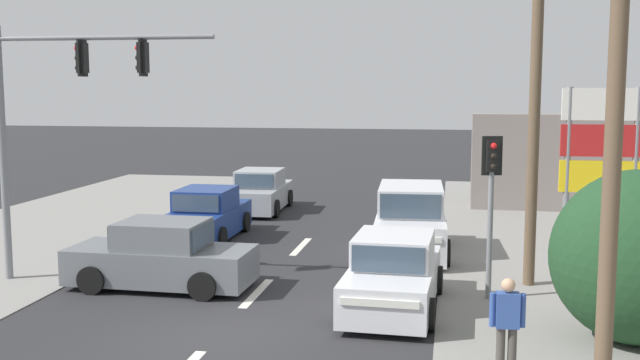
% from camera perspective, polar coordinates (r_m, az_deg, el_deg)
% --- Properties ---
extents(ground_plane, '(140.00, 140.00, 0.00)m').
position_cam_1_polar(ground_plane, '(14.27, -7.97, -11.73)').
color(ground_plane, '#28282B').
extents(lane_dash_mid, '(0.20, 2.40, 0.01)m').
position_cam_1_polar(lane_dash_mid, '(17.02, -4.84, -8.56)').
color(lane_dash_mid, silver).
rests_on(lane_dash_mid, ground).
extents(lane_dash_far, '(0.20, 2.40, 0.01)m').
position_cam_1_polar(lane_dash_far, '(21.75, -1.46, -5.09)').
color(lane_dash_far, silver).
rests_on(lane_dash_far, ground).
extents(utility_pole_foreground_right, '(3.78, 0.45, 10.26)m').
position_cam_1_polar(utility_pole_foreground_right, '(11.68, 21.21, 11.08)').
color(utility_pole_foreground_right, brown).
rests_on(utility_pole_foreground_right, ground).
extents(utility_pole_midground_right, '(1.80, 0.26, 10.62)m').
position_cam_1_polar(utility_pole_midground_right, '(17.69, 16.19, 9.95)').
color(utility_pole_midground_right, brown).
rests_on(utility_pole_midground_right, ground).
extents(traffic_signal_mast, '(5.29, 0.47, 6.00)m').
position_cam_1_polar(traffic_signal_mast, '(18.45, -19.72, 5.30)').
color(traffic_signal_mast, slate).
rests_on(traffic_signal_mast, ground).
extents(pedestal_signal_right_kerb, '(0.44, 0.31, 3.56)m').
position_cam_1_polar(pedestal_signal_right_kerb, '(16.39, 12.91, -0.70)').
color(pedestal_signal_right_kerb, slate).
rests_on(pedestal_signal_right_kerb, ground).
extents(shopping_plaza_sign, '(2.10, 0.16, 4.60)m').
position_cam_1_polar(shopping_plaza_sign, '(20.96, 20.67, 2.23)').
color(shopping_plaza_sign, slate).
rests_on(shopping_plaza_sign, ground).
extents(shopfront_wall_far, '(12.00, 1.00, 3.60)m').
position_cam_1_polar(shopfront_wall_far, '(29.76, 23.09, 1.13)').
color(shopfront_wall_far, gray).
rests_on(shopfront_wall_far, ground).
extents(suv_kerbside_parked, '(2.22, 4.61, 1.90)m').
position_cam_1_polar(suv_kerbside_parked, '(20.85, 6.91, -3.20)').
color(suv_kerbside_parked, silver).
rests_on(suv_kerbside_parked, ground).
extents(sedan_oncoming_mid, '(4.27, 1.96, 1.56)m').
position_cam_1_polar(sedan_oncoming_mid, '(17.63, -11.98, -5.80)').
color(sedan_oncoming_mid, slate).
rests_on(sedan_oncoming_mid, ground).
extents(sedan_oncoming_near, '(2.02, 4.30, 1.56)m').
position_cam_1_polar(sedan_oncoming_near, '(15.73, 5.61, -7.24)').
color(sedan_oncoming_near, silver).
rests_on(sedan_oncoming_near, ground).
extents(sedan_receding_far, '(1.99, 4.29, 1.56)m').
position_cam_1_polar(sedan_receding_far, '(27.91, -4.57, -0.94)').
color(sedan_receding_far, '#A3A8AD').
rests_on(sedan_receding_far, ground).
extents(sedan_crossing_left, '(1.91, 4.25, 1.56)m').
position_cam_1_polar(sedan_crossing_left, '(22.97, -8.63, -2.74)').
color(sedan_crossing_left, navy).
rests_on(sedan_crossing_left, ground).
extents(pedestrian_at_kerb, '(0.56, 0.25, 1.63)m').
position_cam_1_polar(pedestrian_at_kerb, '(12.29, 14.07, -10.46)').
color(pedestrian_at_kerb, '#47423D').
rests_on(pedestrian_at_kerb, ground).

